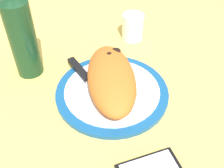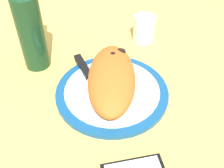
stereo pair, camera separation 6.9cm
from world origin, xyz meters
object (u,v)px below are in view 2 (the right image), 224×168
(plate, at_px, (112,92))
(wine_bottle, at_px, (30,28))
(water_glass, at_px, (144,30))
(knife, at_px, (87,73))
(calzone, at_px, (112,78))
(fork, at_px, (130,84))

(plate, height_order, wine_bottle, wine_bottle)
(water_glass, bearing_deg, knife, 130.95)
(calzone, distance_m, fork, 0.06)
(fork, height_order, wine_bottle, wine_bottle)
(plate, xyz_separation_m, knife, (0.07, 0.06, 0.01))
(knife, distance_m, water_glass, 0.26)
(fork, distance_m, wine_bottle, 0.30)
(wine_bottle, bearing_deg, knife, -119.20)
(fork, bearing_deg, calzone, 99.78)
(fork, xyz_separation_m, knife, (0.05, 0.11, 0.00))
(plate, relative_size, knife, 1.30)
(knife, height_order, wine_bottle, wine_bottle)
(plate, height_order, knife, knife)
(knife, distance_m, wine_bottle, 0.19)
(plate, bearing_deg, water_glass, -28.93)
(calzone, height_order, water_glass, water_glass)
(calzone, relative_size, knife, 1.23)
(calzone, bearing_deg, fork, -80.22)
(wine_bottle, bearing_deg, calzone, -124.56)
(water_glass, bearing_deg, calzone, 150.62)
(calzone, xyz_separation_m, fork, (0.01, -0.05, -0.03))
(water_glass, bearing_deg, wine_bottle, 104.88)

